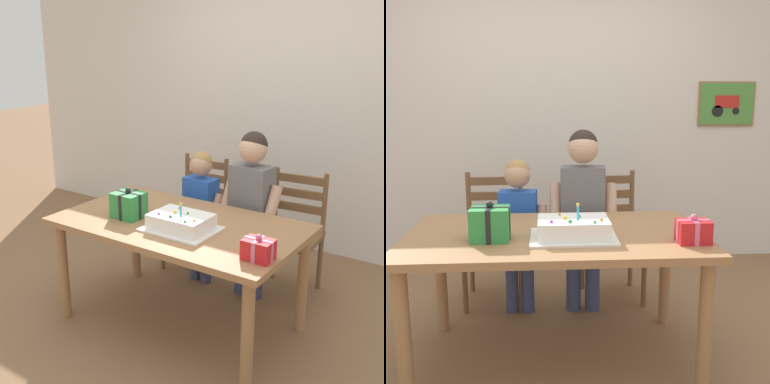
# 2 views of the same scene
# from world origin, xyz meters

# --- Properties ---
(ground_plane) EXTENTS (20.00, 20.00, 0.00)m
(ground_plane) POSITION_xyz_m (0.00, 0.00, 0.00)
(ground_plane) COLOR #846042
(back_wall) EXTENTS (6.40, 0.11, 2.60)m
(back_wall) POSITION_xyz_m (0.01, 1.73, 1.30)
(back_wall) COLOR silver
(back_wall) RESTS_ON ground
(dining_table) EXTENTS (1.58, 0.91, 0.73)m
(dining_table) POSITION_xyz_m (0.00, 0.00, 0.64)
(dining_table) COLOR #9E7047
(dining_table) RESTS_ON ground
(birthday_cake) EXTENTS (0.44, 0.34, 0.19)m
(birthday_cake) POSITION_xyz_m (0.09, -0.11, 0.78)
(birthday_cake) COLOR white
(birthday_cake) RESTS_ON dining_table
(gift_box_red_large) EXTENTS (0.16, 0.13, 0.15)m
(gift_box_red_large) POSITION_xyz_m (0.68, -0.23, 0.79)
(gift_box_red_large) COLOR red
(gift_box_red_large) RESTS_ON dining_table
(gift_box_beside_cake) EXTENTS (0.20, 0.17, 0.20)m
(gift_box_beside_cake) POSITION_xyz_m (-0.33, -0.11, 0.82)
(gift_box_beside_cake) COLOR #2D8E42
(gift_box_beside_cake) RESTS_ON dining_table
(chair_left) EXTENTS (0.44, 0.44, 0.92)m
(chair_left) POSITION_xyz_m (-0.43, 0.84, 0.47)
(chair_left) COLOR brown
(chair_left) RESTS_ON ground
(chair_right) EXTENTS (0.45, 0.45, 0.92)m
(chair_right) POSITION_xyz_m (0.42, 0.84, 0.47)
(chair_right) COLOR brown
(chair_right) RESTS_ON ground
(child_older) EXTENTS (0.46, 0.27, 1.25)m
(child_older) POSITION_xyz_m (0.20, 0.60, 0.76)
(child_older) COLOR #38426B
(child_older) RESTS_ON ground
(child_younger) EXTENTS (0.39, 0.23, 1.05)m
(child_younger) POSITION_xyz_m (-0.24, 0.60, 0.64)
(child_younger) COLOR #38426B
(child_younger) RESTS_ON ground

